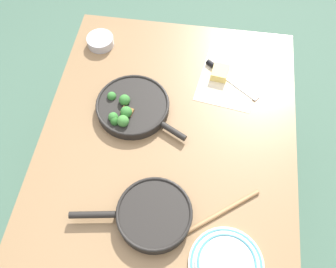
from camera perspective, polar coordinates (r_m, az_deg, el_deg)
The scene contains 10 objects.
ground_plane at distance 2.18m, azimuth 0.00°, elevation -10.60°, with size 14.00×14.00×0.00m, color #476B56.
dining_table_red at distance 1.54m, azimuth 0.00°, elevation -1.85°, with size 1.25×1.00×0.77m.
skillet_broccoli at distance 1.53m, azimuth -5.51°, elevation 4.10°, with size 0.30×0.39×0.08m.
skillet_eggs at distance 1.32m, azimuth -2.41°, elevation -12.17°, with size 0.26×0.42×0.05m.
wooden_spoon at distance 1.33m, azimuth 4.67°, elevation -13.71°, with size 0.27×0.35×0.02m.
parchment_sheet at distance 1.67m, azimuth 9.25°, elevation 8.62°, with size 0.36×0.28×0.00m.
grater_knife at distance 1.66m, azimuth 8.58°, elevation 8.98°, with size 0.19×0.24×0.02m.
cheese_block at distance 1.65m, azimuth 7.92°, elevation 9.22°, with size 0.09×0.08×0.04m.
dinner_plate_stack at distance 1.30m, azimuth 8.89°, elevation -18.99°, with size 0.25×0.25×0.03m.
prep_bowl_steel at distance 1.79m, azimuth -10.26°, elevation 13.76°, with size 0.12×0.12×0.04m.
Camera 1 is at (0.73, 0.11, 2.05)m, focal length 40.00 mm.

